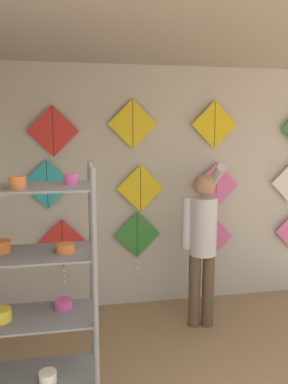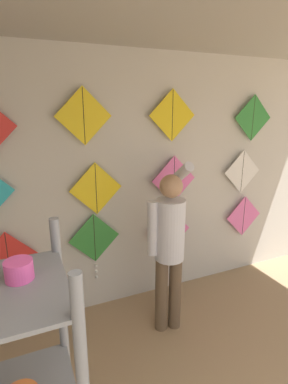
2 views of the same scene
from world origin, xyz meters
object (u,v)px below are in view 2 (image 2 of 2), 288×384
(shopkeeper, at_px, (169,240))
(kite_1, at_px, (95,241))
(kite_0, at_px, (9,262))
(kite_2, at_px, (169,231))
(kite_5, at_px, (96,189))
(kite_6, at_px, (174,180))
(kite_11, at_px, (253,118))
(kite_9, at_px, (84,116))
(kite_10, at_px, (172,115))
(kite_3, at_px, (244,216))
(kite_7, at_px, (242,172))

(shopkeeper, distance_m, kite_1, 0.84)
(kite_0, xyz_separation_m, kite_2, (1.77, 0.00, 0.02))
(kite_5, distance_m, kite_6, 0.91)
(kite_0, height_order, kite_11, kite_11)
(kite_9, xyz_separation_m, kite_10, (0.96, 0.00, -0.00))
(kite_3, height_order, kite_6, kite_6)
(shopkeeper, relative_size, kite_1, 2.30)
(kite_6, height_order, kite_11, kite_11)
(kite_2, bearing_deg, kite_10, 0.00)
(kite_3, height_order, kite_10, kite_10)
(kite_2, xyz_separation_m, kite_9, (-0.96, 0.00, 1.35))
(kite_1, relative_size, kite_9, 1.38)
(kite_0, bearing_deg, shopkeeper, -21.64)
(kite_1, bearing_deg, kite_3, 0.03)
(kite_0, relative_size, kite_7, 1.38)
(shopkeeper, relative_size, kite_6, 3.17)
(kite_7, relative_size, kite_11, 1.00)
(shopkeeper, distance_m, kite_10, 1.33)
(kite_0, height_order, kite_7, kite_7)
(kite_6, bearing_deg, kite_0, -179.97)
(kite_0, relative_size, kite_2, 1.38)
(kite_7, bearing_deg, kite_9, 180.00)
(kite_3, xyz_separation_m, kite_7, (-0.09, 0.00, 0.62))
(kite_7, bearing_deg, kite_5, 180.00)
(kite_0, relative_size, kite_6, 1.38)
(kite_9, relative_size, kite_10, 1.00)
(kite_5, xyz_separation_m, kite_10, (0.87, 0.00, 0.72))
(kite_10, height_order, kite_11, kite_10)
(kite_2, relative_size, kite_9, 1.00)
(kite_7, bearing_deg, kite_1, -179.97)
(kite_1, xyz_separation_m, kite_3, (2.04, 0.00, -0.01))
(kite_0, relative_size, kite_10, 1.38)
(kite_5, bearing_deg, kite_7, 0.00)
(shopkeeper, distance_m, kite_3, 1.56)
(kite_1, height_order, kite_6, kite_6)
(kite_0, relative_size, kite_9, 1.38)
(kite_9, relative_size, kite_11, 1.00)
(kite_10, bearing_deg, kite_3, 0.00)
(kite_0, bearing_deg, kite_2, 0.03)
(kite_6, bearing_deg, kite_5, 180.00)
(kite_2, bearing_deg, kite_9, 180.00)
(kite_2, relative_size, kite_10, 1.00)
(kite_9, bearing_deg, kite_1, -1.25)
(kite_2, xyz_separation_m, kite_5, (-0.87, 0.00, 0.62))
(kite_1, distance_m, kite_9, 1.31)
(kite_0, xyz_separation_m, kite_3, (2.90, 0.00, 0.04))
(shopkeeper, bearing_deg, kite_7, 32.85)
(kite_1, bearing_deg, kite_9, 178.75)
(kite_9, bearing_deg, kite_3, 0.00)
(shopkeeper, relative_size, kite_7, 3.17)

